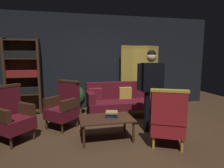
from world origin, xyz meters
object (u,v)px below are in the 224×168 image
Objects in this scene: bookshelf at (23,75)px; armchair_wing_right at (64,106)px; armchair_wing_left at (12,115)px; armchair_gilt_accent at (168,119)px; standing_figure at (151,83)px; book_tan_leather at (112,112)px; book_black_cloth at (112,114)px; velvet_couch at (126,98)px; folding_screen at (140,75)px; potted_plant at (76,98)px; book_navy_cloth at (112,116)px; coffee_table at (106,120)px.

bookshelf reaches higher than armchair_wing_right.
armchair_wing_left is 1.00× the size of armchair_wing_right.
armchair_wing_left is 1.05m from armchair_wing_right.
armchair_wing_left is (-2.70, 0.86, 0.00)m from armchair_gilt_accent.
standing_figure is 1.02m from book_tan_leather.
velvet_couch is at bearing 62.45° from book_black_cloth.
armchair_gilt_accent is 5.16× the size of book_black_cloth.
bookshelf is at bearing -179.33° from folding_screen.
bookshelf reaches higher than book_black_cloth.
potted_plant reaches higher than book_navy_cloth.
velvet_couch is 1.58m from book_black_cloth.
book_black_cloth is (-0.87, 0.55, -0.01)m from armchair_gilt_accent.
standing_figure is 2.17× the size of potted_plant.
book_black_cloth is (-0.87, -0.18, -0.55)m from standing_figure.
coffee_table is at bearing -171.90° from book_navy_cloth.
armchair_gilt_accent is 2.69m from potted_plant.
potted_plant is (-0.48, 1.73, 0.08)m from coffee_table.
potted_plant is (-1.45, 1.53, -0.57)m from standing_figure.
bookshelf is at bearing 162.63° from potted_plant.
potted_plant is 1.81m from book_black_cloth.
bookshelf is at bearing 94.36° from armchair_wing_left.
folding_screen is 8.18× the size of book_navy_cloth.
armchair_wing_left is 5.16× the size of book_black_cloth.
armchair_wing_right is (-2.32, -1.37, -0.50)m from folding_screen.
folding_screen is 0.90× the size of velvet_couch.
book_navy_cloth is at bearing -9.76° from armchair_wing_left.
armchair_wing_right reaches higher than potted_plant.
bookshelf is at bearing 130.75° from coffee_table.
standing_figure reaches higher than armchair_wing_right.
armchair_wing_left is at bearing -150.16° from folding_screen.
folding_screen is 2.75m from coffee_table.
velvet_couch is at bearing 59.31° from coffee_table.
standing_figure is 1.06m from book_navy_cloth.
armchair_wing_right reaches higher than book_tan_leather.
armchair_gilt_accent is at bearing -57.17° from potted_plant.
bookshelf reaches higher than armchair_gilt_accent.
bookshelf is at bearing 145.29° from standing_figure.
coffee_table is 0.96× the size of armchair_gilt_accent.
folding_screen is at bearing 29.84° from armchair_wing_left.
book_black_cloth is (-1.42, -2.18, -0.51)m from folding_screen.
velvet_couch is 9.51× the size of book_tan_leather.
potted_plant is at bearing 108.92° from book_black_cloth.
standing_figure is 7.63× the size of book_tan_leather.
armchair_gilt_accent is at bearing -32.20° from book_black_cloth.
potted_plant is at bearing -166.78° from folding_screen.
standing_figure is at bearing 11.61° from book_navy_cloth.
folding_screen reaches higher than book_navy_cloth.
armchair_wing_left is (-3.25, -1.87, -0.50)m from folding_screen.
coffee_table is at bearing 151.48° from armchair_gilt_accent.
armchair_wing_right is (0.93, 0.50, 0.00)m from armchair_wing_left.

